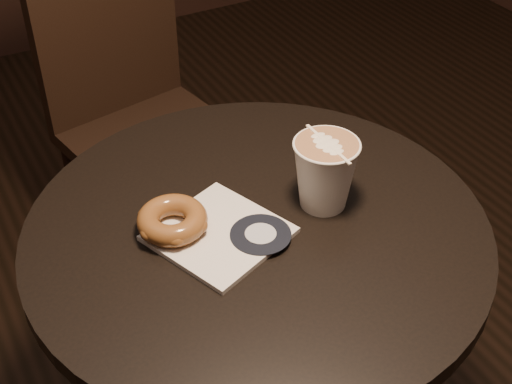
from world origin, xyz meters
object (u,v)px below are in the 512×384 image
cafe_table (257,314)px  doughnut (172,220)px  pastry_bag (219,234)px  latte_cup (325,174)px  chair (131,90)px

cafe_table → doughnut: bearing=159.9°
pastry_bag → latte_cup: (0.17, -0.01, 0.05)m
pastry_bag → doughnut: size_ratio=1.63×
cafe_table → pastry_bag: bearing=176.7°
doughnut → pastry_bag: bearing=-35.3°
chair → doughnut: (-0.20, -0.77, 0.23)m
chair → doughnut: chair is taller
chair → doughnut: size_ratio=9.34×
pastry_bag → latte_cup: 0.18m
latte_cup → chair: bearing=91.9°
cafe_table → pastry_bag: (-0.06, 0.00, 0.20)m
pastry_bag → doughnut: bearing=124.1°
pastry_bag → doughnut: doughnut is taller
doughnut → latte_cup: 0.24m
cafe_table → chair: size_ratio=0.77×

